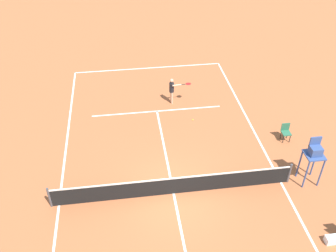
# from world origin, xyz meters

# --- Properties ---
(ground_plane) EXTENTS (60.00, 60.00, 0.00)m
(ground_plane) POSITION_xyz_m (0.00, 0.00, 0.00)
(ground_plane) COLOR #B76038
(court_lines) EXTENTS (10.02, 23.52, 0.01)m
(court_lines) POSITION_xyz_m (0.00, 0.00, 0.00)
(court_lines) COLOR white
(court_lines) RESTS_ON ground
(tennis_net) EXTENTS (10.62, 0.10, 1.07)m
(tennis_net) POSITION_xyz_m (0.00, 0.00, 0.50)
(tennis_net) COLOR #4C4C51
(tennis_net) RESTS_ON ground
(player_serving) EXTENTS (1.27, 0.48, 1.61)m
(player_serving) POSITION_xyz_m (-1.02, -7.22, 0.95)
(player_serving) COLOR #D8A884
(player_serving) RESTS_ON ground
(tennis_ball) EXTENTS (0.07, 0.07, 0.07)m
(tennis_ball) POSITION_xyz_m (-1.89, -5.29, 0.03)
(tennis_ball) COLOR #CCE033
(tennis_ball) RESTS_ON ground
(umpire_chair) EXTENTS (0.80, 0.80, 2.41)m
(umpire_chair) POSITION_xyz_m (-6.15, 0.04, 1.61)
(umpire_chair) COLOR #38518C
(umpire_chair) RESTS_ON ground
(courtside_chair_mid) EXTENTS (0.44, 0.46, 0.95)m
(courtside_chair_mid) POSITION_xyz_m (-6.28, -2.95, 0.53)
(courtside_chair_mid) COLOR #262626
(courtside_chair_mid) RESTS_ON ground
(equipment_bag) EXTENTS (0.76, 0.32, 0.30)m
(equipment_bag) POSITION_xyz_m (-5.80, 3.34, 0.15)
(equipment_bag) COLOR white
(equipment_bag) RESTS_ON ground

